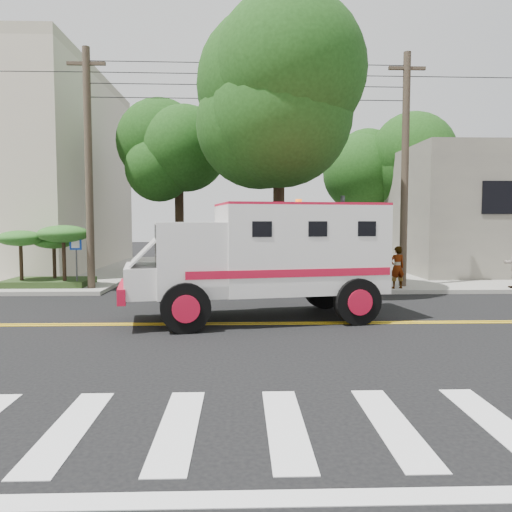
{
  "coord_description": "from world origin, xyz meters",
  "views": [
    {
      "loc": [
        0.01,
        -12.82,
        2.68
      ],
      "look_at": [
        0.49,
        2.34,
        1.6
      ],
      "focal_mm": 35.0,
      "sensor_mm": 36.0,
      "label": 1
    }
  ],
  "objects": [
    {
      "name": "ground",
      "position": [
        0.0,
        0.0,
        0.0
      ],
      "size": [
        100.0,
        100.0,
        0.0
      ],
      "primitive_type": "plane",
      "color": "black",
      "rests_on": "ground"
    },
    {
      "name": "sidewalk_ne",
      "position": [
        13.5,
        13.5,
        0.07
      ],
      "size": [
        17.0,
        17.0,
        0.15
      ],
      "primitive_type": "cube",
      "color": "gray",
      "rests_on": "ground"
    },
    {
      "name": "utility_pole_left",
      "position": [
        -5.6,
        6.0,
        4.5
      ],
      "size": [
        0.28,
        0.28,
        9.0
      ],
      "primitive_type": "cylinder",
      "color": "#382D23",
      "rests_on": "ground"
    },
    {
      "name": "utility_pole_right",
      "position": [
        6.3,
        6.2,
        4.5
      ],
      "size": [
        0.28,
        0.28,
        9.0
      ],
      "primitive_type": "cylinder",
      "color": "#382D23",
      "rests_on": "ground"
    },
    {
      "name": "tree_main",
      "position": [
        1.94,
        6.21,
        7.2
      ],
      "size": [
        6.08,
        5.7,
        9.85
      ],
      "color": "black",
      "rests_on": "ground"
    },
    {
      "name": "tree_left",
      "position": [
        -2.68,
        11.79,
        5.73
      ],
      "size": [
        4.48,
        4.2,
        7.7
      ],
      "color": "black",
      "rests_on": "ground"
    },
    {
      "name": "tree_right",
      "position": [
        8.84,
        15.77,
        6.09
      ],
      "size": [
        4.8,
        4.5,
        8.2
      ],
      "color": "black",
      "rests_on": "ground"
    },
    {
      "name": "traffic_signal",
      "position": [
        3.8,
        5.6,
        2.23
      ],
      "size": [
        0.15,
        0.18,
        3.6
      ],
      "color": "#3F3F42",
      "rests_on": "ground"
    },
    {
      "name": "accessibility_sign",
      "position": [
        -6.2,
        6.17,
        1.37
      ],
      "size": [
        0.45,
        0.1,
        2.02
      ],
      "color": "#3F3F42",
      "rests_on": "ground"
    },
    {
      "name": "palm_planter",
      "position": [
        -7.44,
        6.62,
        1.65
      ],
      "size": [
        3.52,
        2.63,
        2.36
      ],
      "color": "#1E3314",
      "rests_on": "sidewalk_nw"
    },
    {
      "name": "armored_truck",
      "position": [
        0.72,
        0.63,
        1.79
      ],
      "size": [
        7.24,
        3.79,
        3.14
      ],
      "rotation": [
        0.0,
        0.0,
        0.18
      ],
      "color": "silver",
      "rests_on": "ground"
    },
    {
      "name": "pedestrian_a",
      "position": [
        5.85,
        5.5,
        0.94
      ],
      "size": [
        0.63,
        0.47,
        1.58
      ],
      "primitive_type": "imported",
      "rotation": [
        0.0,
        0.0,
        3.31
      ],
      "color": "gray",
      "rests_on": "sidewalk_ne"
    }
  ]
}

